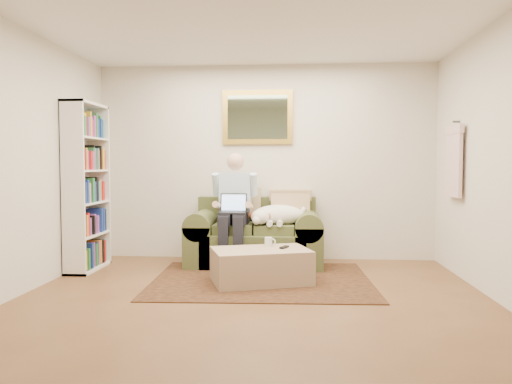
# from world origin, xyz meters

# --- Properties ---
(room_shell) EXTENTS (4.51, 5.00, 2.61)m
(room_shell) POSITION_xyz_m (0.00, 0.35, 1.30)
(room_shell) COLOR brown
(room_shell) RESTS_ON ground
(rug) EXTENTS (2.43, 1.97, 0.01)m
(rug) POSITION_xyz_m (0.04, 1.18, 0.01)
(rug) COLOR black
(rug) RESTS_ON room_shell
(sofa) EXTENTS (1.68, 0.85, 1.01)m
(sofa) POSITION_xyz_m (-0.10, 2.04, 0.29)
(sofa) COLOR #49542C
(sofa) RESTS_ON room_shell
(seated_man) EXTENTS (0.55, 0.79, 1.41)m
(seated_man) POSITION_xyz_m (-0.36, 1.89, 0.71)
(seated_man) COLOR #8CBCD8
(seated_man) RESTS_ON sofa
(laptop) EXTENTS (0.33, 0.26, 0.24)m
(laptop) POSITION_xyz_m (-0.36, 1.82, 0.74)
(laptop) COLOR black
(laptop) RESTS_ON seated_man
(sleeping_dog) EXTENTS (0.69, 0.43, 0.26)m
(sleeping_dog) POSITION_xyz_m (0.20, 1.96, 0.64)
(sleeping_dog) COLOR white
(sleeping_dog) RESTS_ON sofa
(ottoman) EXTENTS (1.15, 0.92, 0.37)m
(ottoman) POSITION_xyz_m (0.04, 1.05, 0.18)
(ottoman) COLOR tan
(ottoman) RESTS_ON room_shell
(coffee_mug) EXTENTS (0.08, 0.08, 0.10)m
(coffee_mug) POSITION_xyz_m (0.11, 1.24, 0.42)
(coffee_mug) COLOR white
(coffee_mug) RESTS_ON ottoman
(tv_remote) EXTENTS (0.10, 0.16, 0.02)m
(tv_remote) POSITION_xyz_m (0.28, 1.14, 0.38)
(tv_remote) COLOR black
(tv_remote) RESTS_ON ottoman
(bookshelf) EXTENTS (0.28, 0.80, 2.00)m
(bookshelf) POSITION_xyz_m (-2.10, 1.60, 1.00)
(bookshelf) COLOR white
(bookshelf) RESTS_ON room_shell
(wall_mirror) EXTENTS (0.94, 0.04, 0.72)m
(wall_mirror) POSITION_xyz_m (-0.10, 2.47, 1.90)
(wall_mirror) COLOR gold
(wall_mirror) RESTS_ON room_shell
(hanging_shirt) EXTENTS (0.06, 0.52, 0.90)m
(hanging_shirt) POSITION_xyz_m (2.19, 1.60, 1.35)
(hanging_shirt) COLOR beige
(hanging_shirt) RESTS_ON room_shell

